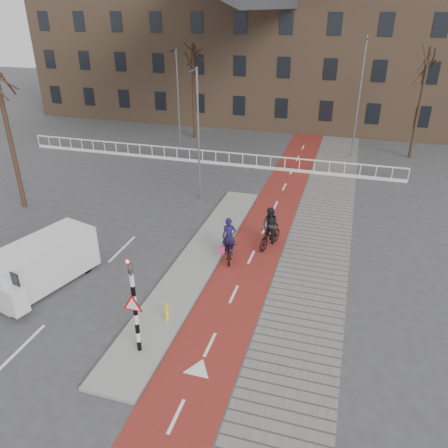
# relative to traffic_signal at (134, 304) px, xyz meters

# --- Properties ---
(ground) EXTENTS (120.00, 120.00, 0.00)m
(ground) POSITION_rel_traffic_signal_xyz_m (0.60, 2.02, -1.99)
(ground) COLOR #38383A
(ground) RESTS_ON ground
(bike_lane) EXTENTS (2.50, 60.00, 0.01)m
(bike_lane) POSITION_rel_traffic_signal_xyz_m (2.10, 12.02, -1.98)
(bike_lane) COLOR maroon
(bike_lane) RESTS_ON ground
(sidewalk) EXTENTS (3.00, 60.00, 0.01)m
(sidewalk) POSITION_rel_traffic_signal_xyz_m (4.90, 12.02, -1.98)
(sidewalk) COLOR slate
(sidewalk) RESTS_ON ground
(curb_island) EXTENTS (1.80, 16.00, 0.12)m
(curb_island) POSITION_rel_traffic_signal_xyz_m (-0.10, 6.02, -1.93)
(curb_island) COLOR gray
(curb_island) RESTS_ON ground
(traffic_signal) EXTENTS (0.80, 0.80, 3.68)m
(traffic_signal) POSITION_rel_traffic_signal_xyz_m (0.00, 0.00, 0.00)
(traffic_signal) COLOR black
(traffic_signal) RESTS_ON curb_island
(bollard) EXTENTS (0.12, 0.12, 0.72)m
(bollard) POSITION_rel_traffic_signal_xyz_m (0.27, 1.67, -1.51)
(bollard) COLOR yellow
(bollard) RESTS_ON curb_island
(cyclist_near) EXTENTS (1.21, 2.00, 1.97)m
(cyclist_near) POSITION_rel_traffic_signal_xyz_m (1.15, 6.63, -1.32)
(cyclist_near) COLOR black
(cyclist_near) RESTS_ON bike_lane
(cyclist_far) EXTENTS (1.10, 1.93, 1.99)m
(cyclist_far) POSITION_rel_traffic_signal_xyz_m (2.71, 8.20, -1.16)
(cyclist_far) COLOR black
(cyclist_far) RESTS_ON bike_lane
(van) EXTENTS (2.88, 4.74, 1.90)m
(van) POSITION_rel_traffic_signal_xyz_m (-5.51, 2.52, -0.99)
(van) COLOR silver
(van) RESTS_ON ground
(railing) EXTENTS (28.00, 0.10, 0.99)m
(railing) POSITION_rel_traffic_signal_xyz_m (-4.40, 19.02, -1.68)
(railing) COLOR silver
(railing) RESTS_ON ground
(townhouse_row) EXTENTS (46.00, 10.00, 15.90)m
(townhouse_row) POSITION_rel_traffic_signal_xyz_m (-2.40, 34.02, 5.82)
(townhouse_row) COLOR #7F6047
(townhouse_row) RESTS_ON ground
(tree_left) EXTENTS (0.26, 0.26, 7.97)m
(tree_left) POSITION_rel_traffic_signal_xyz_m (-11.57, 8.79, 1.99)
(tree_left) COLOR black
(tree_left) RESTS_ON ground
(tree_mid) EXTENTS (0.30, 0.30, 7.61)m
(tree_mid) POSITION_rel_traffic_signal_xyz_m (-7.30, 25.39, 1.82)
(tree_mid) COLOR black
(tree_mid) RESTS_ON ground
(tree_right) EXTENTS (0.22, 0.22, 7.79)m
(tree_right) POSITION_rel_traffic_signal_xyz_m (10.15, 24.74, 1.91)
(tree_right) COLOR black
(tree_right) RESTS_ON ground
(streetlight_near) EXTENTS (0.12, 0.12, 7.42)m
(streetlight_near) POSITION_rel_traffic_signal_xyz_m (-2.38, 12.74, 1.72)
(streetlight_near) COLOR slate
(streetlight_near) RESTS_ON ground
(streetlight_left) EXTENTS (0.12, 0.12, 7.46)m
(streetlight_left) POSITION_rel_traffic_signal_xyz_m (-7.66, 22.83, 1.74)
(streetlight_left) COLOR slate
(streetlight_left) RESTS_ON ground
(streetlight_right) EXTENTS (0.12, 0.12, 8.47)m
(streetlight_right) POSITION_rel_traffic_signal_xyz_m (5.93, 23.78, 2.24)
(streetlight_right) COLOR slate
(streetlight_right) RESTS_ON ground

